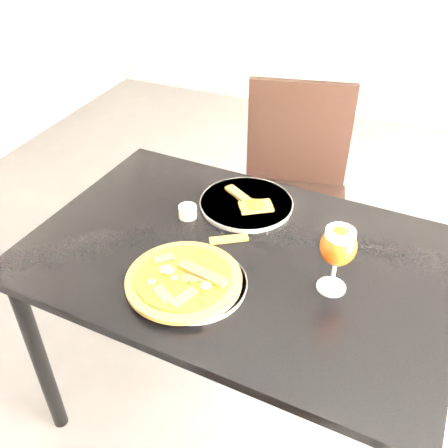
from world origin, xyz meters
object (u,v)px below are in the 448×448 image
at_px(dining_table, 237,275).
at_px(pizza, 184,279).
at_px(chair_far, 292,193).
at_px(beer_glass, 338,247).

height_order(dining_table, pizza, pizza).
bearing_deg(chair_far, pizza, -106.08).
bearing_deg(pizza, beer_glass, 21.68).
relative_size(chair_far, beer_glass, 4.97).
bearing_deg(dining_table, beer_glass, -5.30).
relative_size(dining_table, beer_glass, 6.42).
distance_m(chair_far, beer_glass, 0.87).
bearing_deg(chair_far, beer_glass, -79.92).
distance_m(chair_far, pizza, 0.91).
bearing_deg(beer_glass, pizza, -158.32).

